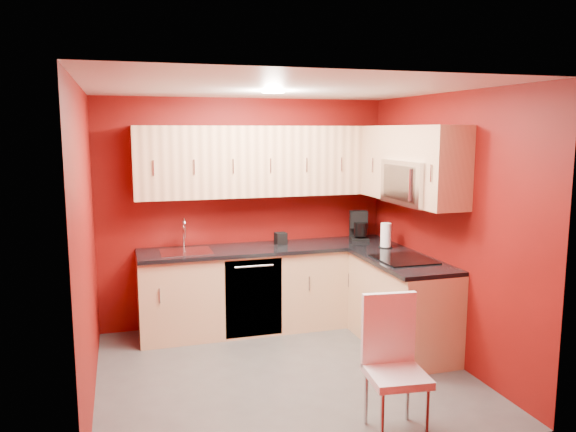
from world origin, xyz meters
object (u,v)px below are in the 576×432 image
napkin_holder (281,238)px  dining_chair (397,368)px  paper_towel (386,235)px  microwave (417,182)px  sink (186,248)px  coffee_maker (359,226)px

napkin_holder → dining_chair: 2.53m
paper_towel → microwave: bearing=-88.3°
sink → coffee_maker: (1.97, 0.02, 0.13)m
coffee_maker → paper_towel: (0.11, -0.44, -0.03)m
microwave → sink: (-2.09, 1.00, -0.72)m
dining_chair → microwave: bearing=63.5°
paper_towel → dining_chair: (-0.89, -1.98, -0.55)m
napkin_holder → coffee_maker: bearing=-3.5°
dining_chair → napkin_holder: bearing=99.6°
microwave → napkin_holder: microwave is taller
napkin_holder → dining_chair: bearing=-86.9°
paper_towel → dining_chair: size_ratio=0.27×
sink → coffee_maker: bearing=0.7°
microwave → napkin_holder: (-1.04, 1.08, -0.69)m
sink → paper_towel: sink is taller
coffee_maker → napkin_holder: 0.92m
microwave → sink: microwave is taller
sink → microwave: bearing=-25.6°
sink → dining_chair: size_ratio=0.52×
sink → coffee_maker: 1.97m
paper_towel → napkin_holder: bearing=154.1°
napkin_holder → paper_towel: 1.14m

